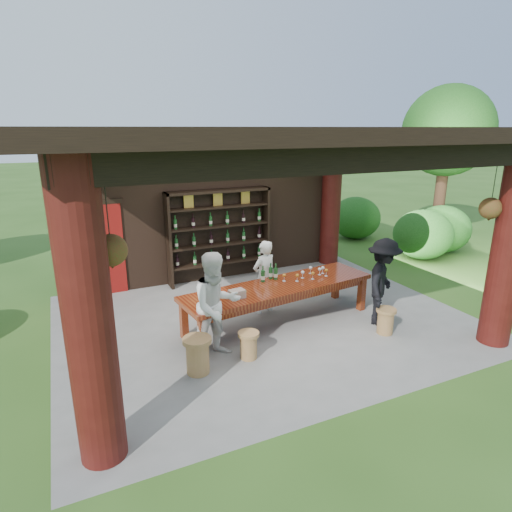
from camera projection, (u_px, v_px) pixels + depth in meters
name	position (u px, v px, depth m)	size (l,w,h in m)	color
ground	(265.00, 319.00, 8.12)	(90.00, 90.00, 0.00)	#2D5119
pavilion	(255.00, 205.00, 7.87)	(7.50, 6.00, 3.60)	slate
wine_shelf	(219.00, 236.00, 9.94)	(2.45, 0.37, 2.16)	black
tasting_table	(279.00, 291.00, 7.81)	(3.78, 1.40, 0.75)	#55160C
stool_near_left	(249.00, 345.00, 6.69)	(0.34, 0.34, 0.44)	olive
stool_near_right	(386.00, 320.00, 7.51)	(0.35, 0.35, 0.46)	olive
stool_far_left	(198.00, 354.00, 6.28)	(0.43, 0.43, 0.56)	olive
host	(264.00, 277.00, 8.26)	(0.53, 0.35, 1.45)	silver
guest_woman	(216.00, 306.00, 6.58)	(0.83, 0.65, 1.72)	silver
guest_man	(383.00, 282.00, 7.74)	(1.05, 0.60, 1.62)	black
table_bottles	(270.00, 272.00, 7.99)	(0.35, 0.17, 0.31)	#194C1E
table_glasses	(310.00, 273.00, 8.16)	(0.96, 0.37, 0.15)	silver
napkin_basket	(237.00, 294.00, 7.16)	(0.26, 0.18, 0.14)	#BF6672
shrubs	(307.00, 269.00, 9.25)	(17.57, 8.49, 1.36)	#194C14
trees	(360.00, 133.00, 9.91)	(22.82, 10.73, 4.80)	#3F2819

